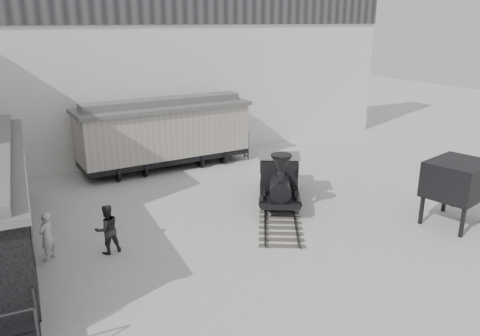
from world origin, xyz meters
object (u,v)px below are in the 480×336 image
locomotive (279,182)px  visitor_a (47,236)px  boxcar (165,132)px  visitor_b (107,229)px  coal_hopper (457,184)px

locomotive → visitor_a: (-10.21, -0.58, -0.15)m
boxcar → visitor_a: size_ratio=5.55×
visitor_a → visitor_b: 2.07m
visitor_b → locomotive: bearing=-180.0°
coal_hopper → visitor_a: bearing=149.8°
visitor_a → coal_hopper: coal_hopper is taller
locomotive → boxcar: size_ratio=0.78×
locomotive → visitor_a: size_ratio=4.33×
locomotive → visitor_a: 10.23m
locomotive → boxcar: boxcar is taller
locomotive → coal_hopper: (5.22, -5.42, 0.73)m
coal_hopper → visitor_b: bearing=149.3°
coal_hopper → locomotive: bearing=121.2°
boxcar → coal_hopper: 15.53m
coal_hopper → boxcar: bearing=107.8°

